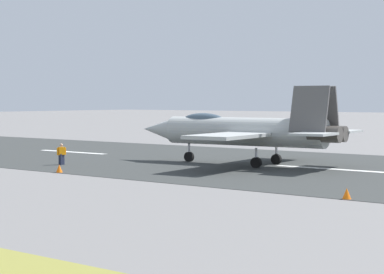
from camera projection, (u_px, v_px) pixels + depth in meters
ground_plane at (318, 168)px, 47.96m from camera, size 400.00×400.00×0.00m
runway_strip at (318, 168)px, 47.95m from camera, size 240.00×26.00×0.02m
fighter_jet at (243, 131)px, 50.42m from camera, size 17.01×14.85×5.70m
crew_person at (61, 154)px, 50.36m from camera, size 0.41×0.66×1.57m
marker_cone_near at (347, 194)px, 33.07m from camera, size 0.44×0.44×0.55m
marker_cone_mid at (59, 169)px, 45.09m from camera, size 0.44×0.44×0.55m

